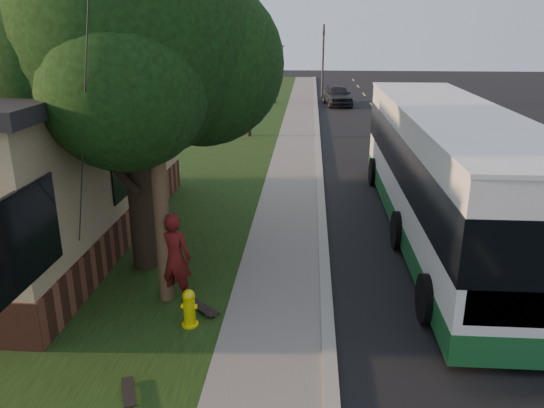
{
  "coord_description": "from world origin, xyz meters",
  "views": [
    {
      "loc": [
        -0.43,
        -8.63,
        5.47
      ],
      "look_at": [
        -1.26,
        3.03,
        1.5
      ],
      "focal_mm": 35.0,
      "sensor_mm": 36.0,
      "label": 1
    }
  ],
  "objects_px": {
    "fire_hydrant": "(189,308)",
    "distant_car": "(337,95)",
    "skateboard_main": "(129,392)",
    "traffic_signal": "(323,56)",
    "skateboarder": "(175,257)",
    "bare_tree_far": "(274,76)",
    "skateboard_spare": "(201,307)",
    "transit_bus": "(447,170)",
    "utility_pole": "(151,73)",
    "bare_tree_near": "(249,95)",
    "leafy_tree": "(131,40)",
    "dumpster": "(21,187)"
  },
  "relations": [
    {
      "from": "fire_hydrant",
      "to": "distant_car",
      "type": "height_order",
      "value": "distant_car"
    },
    {
      "from": "fire_hydrant",
      "to": "skateboard_main",
      "type": "height_order",
      "value": "fire_hydrant"
    },
    {
      "from": "traffic_signal",
      "to": "skateboard_main",
      "type": "distance_m",
      "value": 36.35
    },
    {
      "from": "fire_hydrant",
      "to": "skateboarder",
      "type": "bearing_deg",
      "value": 116.77
    },
    {
      "from": "bare_tree_far",
      "to": "skateboard_spare",
      "type": "height_order",
      "value": "bare_tree_far"
    },
    {
      "from": "traffic_signal",
      "to": "transit_bus",
      "type": "height_order",
      "value": "traffic_signal"
    },
    {
      "from": "utility_pole",
      "to": "bare_tree_near",
      "type": "distance_m",
      "value": 17.19
    },
    {
      "from": "fire_hydrant",
      "to": "transit_bus",
      "type": "bearing_deg",
      "value": 41.76
    },
    {
      "from": "bare_tree_far",
      "to": "distant_car",
      "type": "height_order",
      "value": "bare_tree_far"
    },
    {
      "from": "distant_car",
      "to": "bare_tree_near",
      "type": "bearing_deg",
      "value": -120.71
    },
    {
      "from": "leafy_tree",
      "to": "bare_tree_near",
      "type": "xyz_separation_m",
      "value": [
        0.67,
        15.35,
        -3.02
      ]
    },
    {
      "from": "transit_bus",
      "to": "bare_tree_near",
      "type": "bearing_deg",
      "value": 117.75
    },
    {
      "from": "leafy_tree",
      "to": "bare_tree_far",
      "type": "relative_size",
      "value": 1.94
    },
    {
      "from": "bare_tree_near",
      "to": "traffic_signal",
      "type": "xyz_separation_m",
      "value": [
        4.0,
        16.0,
        1.01
      ]
    },
    {
      "from": "utility_pole",
      "to": "skateboard_main",
      "type": "relative_size",
      "value": 12.26
    },
    {
      "from": "utility_pole",
      "to": "bare_tree_near",
      "type": "relative_size",
      "value": 2.11
    },
    {
      "from": "fire_hydrant",
      "to": "skateboard_main",
      "type": "bearing_deg",
      "value": -104.06
    },
    {
      "from": "distant_car",
      "to": "dumpster",
      "type": "bearing_deg",
      "value": -123.21
    },
    {
      "from": "leafy_tree",
      "to": "skateboarder",
      "type": "height_order",
      "value": "leafy_tree"
    },
    {
      "from": "dumpster",
      "to": "skateboard_main",
      "type": "bearing_deg",
      "value": -54.12
    },
    {
      "from": "fire_hydrant",
      "to": "skateboard_spare",
      "type": "distance_m",
      "value": 0.65
    },
    {
      "from": "bare_tree_near",
      "to": "skateboard_spare",
      "type": "height_order",
      "value": "bare_tree_near"
    },
    {
      "from": "skateboard_spare",
      "to": "distant_car",
      "type": "relative_size",
      "value": 0.2
    },
    {
      "from": "dumpster",
      "to": "distant_car",
      "type": "relative_size",
      "value": 0.35
    },
    {
      "from": "fire_hydrant",
      "to": "traffic_signal",
      "type": "xyz_separation_m",
      "value": [
        3.1,
        34.0,
        2.73
      ]
    },
    {
      "from": "skateboard_spare",
      "to": "dumpster",
      "type": "relative_size",
      "value": 0.55
    },
    {
      "from": "distant_car",
      "to": "skateboard_spare",
      "type": "bearing_deg",
      "value": -105.36
    },
    {
      "from": "utility_pole",
      "to": "dumpster",
      "type": "distance_m",
      "value": 9.39
    },
    {
      "from": "fire_hydrant",
      "to": "bare_tree_far",
      "type": "xyz_separation_m",
      "value": [
        -0.4,
        30.0,
        1.57
      ]
    },
    {
      "from": "skateboard_main",
      "to": "skateboard_spare",
      "type": "relative_size",
      "value": 0.9
    },
    {
      "from": "leafy_tree",
      "to": "bare_tree_near",
      "type": "distance_m",
      "value": 15.66
    },
    {
      "from": "bare_tree_near",
      "to": "bare_tree_far",
      "type": "distance_m",
      "value": 12.01
    },
    {
      "from": "leafy_tree",
      "to": "dumpster",
      "type": "bearing_deg",
      "value": 142.1
    },
    {
      "from": "skateboard_main",
      "to": "skateboard_spare",
      "type": "height_order",
      "value": "skateboard_spare"
    },
    {
      "from": "transit_bus",
      "to": "dumpster",
      "type": "height_order",
      "value": "transit_bus"
    },
    {
      "from": "bare_tree_far",
      "to": "utility_pole",
      "type": "bearing_deg",
      "value": -90.6
    },
    {
      "from": "skateboard_spare",
      "to": "bare_tree_far",
      "type": "bearing_deg",
      "value": 90.97
    },
    {
      "from": "fire_hydrant",
      "to": "traffic_signal",
      "type": "relative_size",
      "value": 0.13
    },
    {
      "from": "leafy_tree",
      "to": "fire_hydrant",
      "type": "bearing_deg",
      "value": -59.33
    },
    {
      "from": "bare_tree_far",
      "to": "transit_bus",
      "type": "xyz_separation_m",
      "value": [
        6.23,
        -24.79,
        -0.17
      ]
    },
    {
      "from": "transit_bus",
      "to": "skateboard_spare",
      "type": "relative_size",
      "value": 15.42
    },
    {
      "from": "bare_tree_near",
      "to": "traffic_signal",
      "type": "distance_m",
      "value": 16.52
    },
    {
      "from": "bare_tree_near",
      "to": "skateboard_main",
      "type": "xyz_separation_m",
      "value": [
        0.39,
        -20.04,
        -2.03
      ]
    },
    {
      "from": "utility_pole",
      "to": "distant_car",
      "type": "xyz_separation_m",
      "value": [
        4.81,
        28.69,
        -3.91
      ]
    },
    {
      "from": "skateboarder",
      "to": "skateboard_main",
      "type": "height_order",
      "value": "skateboarder"
    },
    {
      "from": "dumpster",
      "to": "fire_hydrant",
      "type": "bearing_deg",
      "value": -44.57
    },
    {
      "from": "traffic_signal",
      "to": "skateboarder",
      "type": "bearing_deg",
      "value": -96.18
    },
    {
      "from": "traffic_signal",
      "to": "utility_pole",
      "type": "bearing_deg",
      "value": -96.58
    },
    {
      "from": "leafy_tree",
      "to": "dumpster",
      "type": "distance_m",
      "value": 8.15
    },
    {
      "from": "transit_bus",
      "to": "skateboard_spare",
      "type": "xyz_separation_m",
      "value": [
        -5.73,
        -4.64,
        -1.7
      ]
    }
  ]
}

